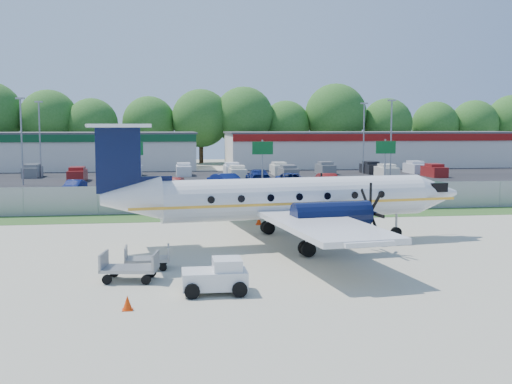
{
  "coord_description": "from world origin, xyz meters",
  "views": [
    {
      "loc": [
        -5.41,
        -31.51,
        6.28
      ],
      "look_at": [
        0.0,
        6.0,
        2.3
      ],
      "focal_mm": 45.0,
      "sensor_mm": 36.0,
      "label": 1
    }
  ],
  "objects": [
    {
      "name": "parked_car_a",
      "position": [
        -13.51,
        28.2,
        0.0
      ],
      "size": [
        1.99,
        4.08,
        1.29
      ],
      "primitive_type": "imported",
      "rotation": [
        0.0,
        0.0,
        -0.17
      ],
      "color": "navy",
      "rests_on": "ground"
    },
    {
      "name": "grass_verge",
      "position": [
        0.0,
        12.0,
        0.01
      ],
      "size": [
        170.0,
        4.0,
        0.02
      ],
      "primitive_type": "cube",
      "color": "#2D561E",
      "rests_on": "ground"
    },
    {
      "name": "light_pole_nw",
      "position": [
        -20.0,
        38.0,
        5.23
      ],
      "size": [
        0.9,
        0.35,
        9.09
      ],
      "color": "gray",
      "rests_on": "ground"
    },
    {
      "name": "parked_car_b",
      "position": [
        -4.45,
        29.46,
        0.0
      ],
      "size": [
        2.26,
        4.11,
        1.28
      ],
      "primitive_type": "imported",
      "rotation": [
        0.0,
        0.0,
        -0.24
      ],
      "color": "maroon",
      "rests_on": "ground"
    },
    {
      "name": "parked_car_g",
      "position": [
        4.47,
        35.47,
        0.0
      ],
      "size": [
        2.37,
        5.59,
        1.61
      ],
      "primitive_type": "imported",
      "rotation": [
        0.0,
        0.0,
        3.12
      ],
      "color": "navy",
      "rests_on": "ground"
    },
    {
      "name": "baggage_cart_far",
      "position": [
        -6.84,
        -5.66,
        0.54
      ],
      "size": [
        2.4,
        1.67,
        1.16
      ],
      "color": "gray",
      "rests_on": "ground"
    },
    {
      "name": "light_pole_sw",
      "position": [
        -20.0,
        48.0,
        5.23
      ],
      "size": [
        0.9,
        0.35,
        9.09
      ],
      "color": "gray",
      "rests_on": "ground"
    },
    {
      "name": "parked_car_d",
      "position": [
        6.87,
        29.5,
        0.0
      ],
      "size": [
        2.71,
        5.72,
        1.58
      ],
      "primitive_type": "imported",
      "rotation": [
        0.0,
        0.0,
        -0.01
      ],
      "color": "navy",
      "rests_on": "ground"
    },
    {
      "name": "far_parking_rows",
      "position": [
        0.0,
        45.0,
        0.0
      ],
      "size": [
        56.0,
        10.0,
        1.6
      ],
      "primitive_type": null,
      "color": "gray",
      "rests_on": "ground"
    },
    {
      "name": "sign_mid",
      "position": [
        3.0,
        22.91,
        3.61
      ],
      "size": [
        1.8,
        0.26,
        5.0
      ],
      "color": "gray",
      "rests_on": "ground"
    },
    {
      "name": "parking_lot",
      "position": [
        0.0,
        40.0,
        0.01
      ],
      "size": [
        170.0,
        32.0,
        0.02
      ],
      "primitive_type": "cube",
      "color": "black",
      "rests_on": "ground"
    },
    {
      "name": "building_east",
      "position": [
        26.0,
        61.98,
        2.63
      ],
      "size": [
        44.4,
        12.4,
        5.24
      ],
      "color": "silver",
      "rests_on": "ground"
    },
    {
      "name": "cone_port_wing",
      "position": [
        -6.7,
        -9.82,
        0.24
      ],
      "size": [
        0.36,
        0.36,
        0.51
      ],
      "color": "red",
      "rests_on": "ground"
    },
    {
      "name": "tree_line",
      "position": [
        0.0,
        74.0,
        0.0
      ],
      "size": [
        112.0,
        6.0,
        14.0
      ],
      "primitive_type": null,
      "color": "#275E1B",
      "rests_on": "ground"
    },
    {
      "name": "parked_car_e",
      "position": [
        10.52,
        29.35,
        0.0
      ],
      "size": [
        1.73,
        4.68,
        1.53
      ],
      "primitive_type": "imported",
      "rotation": [
        0.0,
        0.0,
        0.03
      ],
      "color": "maroon",
      "rests_on": "ground"
    },
    {
      "name": "baggage_cart_near",
      "position": [
        -6.18,
        -3.59,
        0.47
      ],
      "size": [
        1.94,
        1.19,
        1.01
      ],
      "color": "gray",
      "rests_on": "ground"
    },
    {
      "name": "cone_starboard_wing",
      "position": [
        0.48,
        8.06,
        0.27
      ],
      "size": [
        0.4,
        0.4,
        0.57
      ],
      "color": "red",
      "rests_on": "ground"
    },
    {
      "name": "sign_left",
      "position": [
        -8.0,
        22.91,
        3.61
      ],
      "size": [
        1.8,
        0.26,
        5.0
      ],
      "color": "gray",
      "rests_on": "ground"
    },
    {
      "name": "ground",
      "position": [
        0.0,
        0.0,
        0.0
      ],
      "size": [
        170.0,
        170.0,
        0.0
      ],
      "primitive_type": "plane",
      "color": "#B4B099",
      "rests_on": "ground"
    },
    {
      "name": "perimeter_fence",
      "position": [
        0.0,
        14.0,
        1.0
      ],
      "size": [
        120.0,
        0.06,
        1.99
      ],
      "color": "gray",
      "rests_on": "ground"
    },
    {
      "name": "road_car_mid",
      "position": [
        11.52,
        21.04,
        0.0
      ],
      "size": [
        5.2,
        3.57,
        1.64
      ],
      "primitive_type": "imported",
      "rotation": [
        0.0,
        0.0,
        -1.2
      ],
      "color": "silver",
      "rests_on": "ground"
    },
    {
      "name": "pushback_tug",
      "position": [
        -3.48,
        -8.0,
        0.62
      ],
      "size": [
        2.41,
        1.72,
        1.3
      ],
      "color": "silver",
      "rests_on": "ground"
    },
    {
      "name": "light_pole_ne",
      "position": [
        20.0,
        38.0,
        5.23
      ],
      "size": [
        0.9,
        0.35,
        9.09
      ],
      "color": "gray",
      "rests_on": "ground"
    },
    {
      "name": "building_west",
      "position": [
        -24.0,
        61.98,
        2.63
      ],
      "size": [
        46.4,
        12.4,
        5.24
      ],
      "color": "silver",
      "rests_on": "ground"
    },
    {
      "name": "sign_right",
      "position": [
        14.0,
        22.91,
        3.61
      ],
      "size": [
        1.8,
        0.26,
        5.0
      ],
      "color": "gray",
      "rests_on": "ground"
    },
    {
      "name": "cone_nose",
      "position": [
        6.23,
        1.29,
        0.24
      ],
      "size": [
        0.36,
        0.36,
        0.52
      ],
      "color": "red",
      "rests_on": "ground"
    },
    {
      "name": "parked_car_c",
      "position": [
        0.5,
        28.18,
        0.0
      ],
      "size": [
        3.74,
        5.45,
        1.7
      ],
      "primitive_type": "imported",
      "rotation": [
        0.0,
        0.0,
        0.42
      ],
      "color": "navy",
      "rests_on": "ground"
    },
    {
      "name": "parked_car_f",
      "position": [
        -9.83,
        34.1,
        0.0
      ],
      "size": [
        3.26,
        5.01,
        1.35
      ],
      "primitive_type": "imported",
      "rotation": [
        0.0,
        0.0,
        3.46
      ],
      "color": "#595B5E",
      "rests_on": "ground"
    },
    {
      "name": "aircraft",
      "position": [
        1.01,
        1.37,
        2.44
      ],
      "size": [
        20.64,
        20.29,
        6.33
      ],
      "color": "silver",
      "rests_on": "ground"
    },
    {
      "name": "light_pole_se",
      "position": [
        20.0,
        48.0,
        5.23
      ],
      "size": [
        0.9,
        0.35,
        9.09
      ],
      "color": "gray",
      "rests_on": "ground"
    },
    {
      "name": "access_road",
      "position": [
        0.0,
        19.0,
        0.01
      ],
      "size": [
        170.0,
        8.0,
        0.02
      ],
      "primitive_type": "cube",
      "color": "black",
      "rests_on": "ground"
    }
  ]
}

